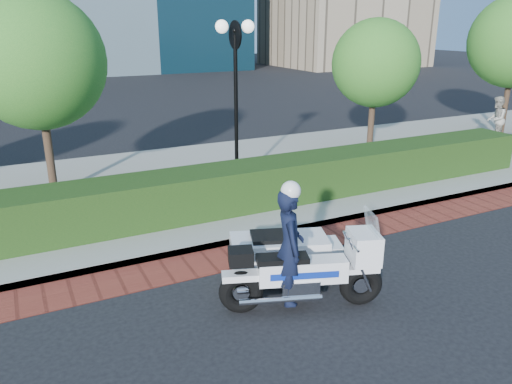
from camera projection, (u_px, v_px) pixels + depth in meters
name	position (u px, v px, depth m)	size (l,w,h in m)	color
ground	(308.00, 282.00, 8.69)	(120.00, 120.00, 0.00)	black
brick_strip	(268.00, 249.00, 9.96)	(60.00, 1.00, 0.01)	maroon
sidewalk	(192.00, 184.00, 13.75)	(60.00, 8.00, 0.15)	gray
hedge_main	(226.00, 189.00, 11.53)	(18.00, 1.20, 1.00)	black
lamppost	(236.00, 78.00, 12.56)	(1.02, 0.70, 4.21)	black
tree_b	(36.00, 61.00, 11.61)	(3.20, 3.20, 4.89)	#332319
tree_c	(376.00, 63.00, 15.95)	(2.80, 2.80, 4.30)	#332319
police_motorcycle	(291.00, 256.00, 8.03)	(2.54, 2.27, 2.12)	black
pedestrian	(496.00, 119.00, 18.02)	(0.80, 0.62, 1.64)	#A39D90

